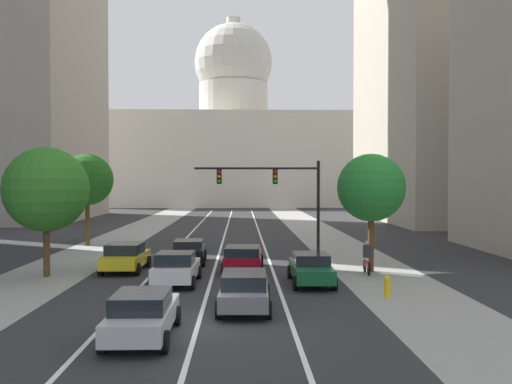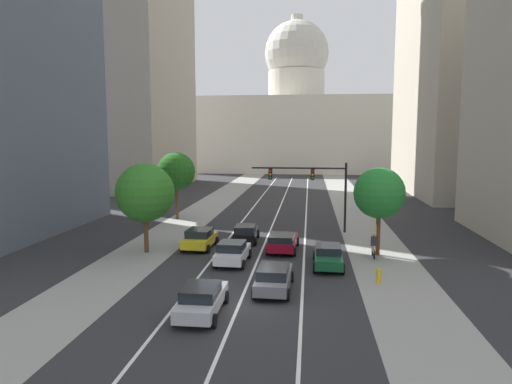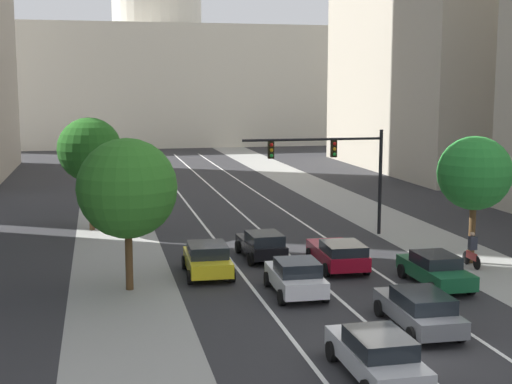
# 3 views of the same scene
# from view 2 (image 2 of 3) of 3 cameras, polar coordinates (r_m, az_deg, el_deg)

# --- Properties ---
(ground_plane) EXTENTS (400.00, 400.00, 0.00)m
(ground_plane) POSITION_cam_2_polar(r_m,az_deg,el_deg) (63.25, 3.43, -0.73)
(ground_plane) COLOR #2B2B2D
(sidewalk_left) EXTENTS (4.57, 130.00, 0.01)m
(sidewalk_left) POSITION_cam_2_polar(r_m,az_deg,el_deg) (59.42, -5.09, -1.24)
(sidewalk_left) COLOR gray
(sidewalk_left) RESTS_ON ground
(sidewalk_right) EXTENTS (4.57, 130.00, 0.01)m
(sidewalk_right) POSITION_cam_2_polar(r_m,az_deg,el_deg) (58.43, 11.54, -1.49)
(sidewalk_right) COLOR gray
(sidewalk_right) RESTS_ON ground
(lane_stripe_left) EXTENTS (0.16, 90.00, 0.01)m
(lane_stripe_left) POSITION_cam_2_polar(r_m,az_deg,el_deg) (48.77, -1.22, -3.00)
(lane_stripe_left) COLOR white
(lane_stripe_left) RESTS_ON ground
(lane_stripe_center) EXTENTS (0.16, 90.00, 0.01)m
(lane_stripe_center) POSITION_cam_2_polar(r_m,az_deg,el_deg) (48.45, 2.45, -3.08)
(lane_stripe_center) COLOR white
(lane_stripe_center) RESTS_ON ground
(lane_stripe_right) EXTENTS (0.16, 90.00, 0.01)m
(lane_stripe_right) POSITION_cam_2_polar(r_m,az_deg,el_deg) (48.33, 6.15, -3.14)
(lane_stripe_right) COLOR white
(lane_stripe_right) RESTS_ON ground
(office_tower_far_left) EXTENTS (21.39, 25.79, 58.57)m
(office_tower_far_left) POSITION_cam_2_polar(r_m,az_deg,el_deg) (83.01, -17.30, 21.22)
(office_tower_far_left) COLOR #9E9384
(office_tower_far_left) RESTS_ON ground
(office_tower_far_right) EXTENTS (20.98, 30.24, 35.38)m
(office_tower_far_right) POSITION_cam_2_polar(r_m,az_deg,el_deg) (75.48, 26.36, 13.31)
(office_tower_far_right) COLOR #B7AD99
(office_tower_far_right) RESTS_ON ground
(capitol_building) EXTENTS (49.33, 25.38, 36.61)m
(capitol_building) POSITION_cam_2_polar(r_m,az_deg,el_deg) (114.01, 4.92, 8.57)
(capitol_building) COLOR beige
(capitol_building) RESTS_ON ground
(car_yellow) EXTENTS (2.18, 4.09, 1.49)m
(car_yellow) POSITION_cam_2_polar(r_m,az_deg,el_deg) (35.27, -6.89, -5.64)
(car_yellow) COLOR yellow
(car_yellow) RESTS_ON ground
(car_green) EXTENTS (1.95, 4.54, 1.43)m
(car_green) POSITION_cam_2_polar(r_m,az_deg,el_deg) (30.61, 8.83, -7.70)
(car_green) COLOR #14512D
(car_green) RESTS_ON ground
(car_gray) EXTENTS (2.06, 4.59, 1.44)m
(car_gray) POSITION_cam_2_polar(r_m,az_deg,el_deg) (25.77, 2.19, -10.41)
(car_gray) COLOR slate
(car_gray) RESTS_ON ground
(car_black) EXTENTS (2.04, 4.09, 1.44)m
(car_black) POSITION_cam_2_polar(r_m,az_deg,el_deg) (37.14, -1.26, -5.00)
(car_black) COLOR black
(car_black) RESTS_ON ground
(car_crimson) EXTENTS (2.28, 4.67, 1.42)m
(car_crimson) POSITION_cam_2_polar(r_m,az_deg,el_deg) (34.24, 3.31, -6.04)
(car_crimson) COLOR maroon
(car_crimson) RESTS_ON ground
(car_white) EXTENTS (2.12, 4.11, 1.52)m
(car_white) POSITION_cam_2_polar(r_m,az_deg,el_deg) (31.01, -2.89, -7.37)
(car_white) COLOR silver
(car_white) RESTS_ON ground
(car_silver) EXTENTS (1.95, 4.50, 1.45)m
(car_silver) POSITION_cam_2_polar(r_m,az_deg,el_deg) (22.69, -6.66, -12.89)
(car_silver) COLOR #B2B5BA
(car_silver) RESTS_ON ground
(traffic_signal_mast) EXTENTS (8.28, 0.39, 6.11)m
(traffic_signal_mast) POSITION_cam_2_polar(r_m,az_deg,el_deg) (40.75, 7.16, 1.23)
(traffic_signal_mast) COLOR black
(traffic_signal_mast) RESTS_ON ground
(fire_hydrant) EXTENTS (0.26, 0.35, 0.91)m
(fire_hydrant) POSITION_cam_2_polar(r_m,az_deg,el_deg) (27.99, 14.80, -9.85)
(fire_hydrant) COLOR yellow
(fire_hydrant) RESTS_ON ground
(cyclist) EXTENTS (0.37, 1.70, 1.72)m
(cyclist) POSITION_cam_2_polar(r_m,az_deg,el_deg) (33.43, 14.21, -6.39)
(cyclist) COLOR black
(cyclist) RESTS_ON ground
(street_tree_mid_right) EXTENTS (3.59, 3.59, 6.23)m
(street_tree_mid_right) POSITION_cam_2_polar(r_m,az_deg,el_deg) (33.62, 14.88, -0.15)
(street_tree_mid_right) COLOR #51381E
(street_tree_mid_right) RESTS_ON ground
(street_tree_near_left) EXTENTS (3.80, 3.80, 6.77)m
(street_tree_near_left) POSITION_cam_2_polar(r_m,az_deg,el_deg) (47.39, -9.76, 2.50)
(street_tree_near_left) COLOR #51381E
(street_tree_near_left) RESTS_ON ground
(street_tree_mid_left) EXTENTS (4.21, 4.21, 6.48)m
(street_tree_mid_left) POSITION_cam_2_polar(r_m,az_deg,el_deg) (34.21, -13.45, -0.10)
(street_tree_mid_left) COLOR #51381E
(street_tree_mid_left) RESTS_ON ground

